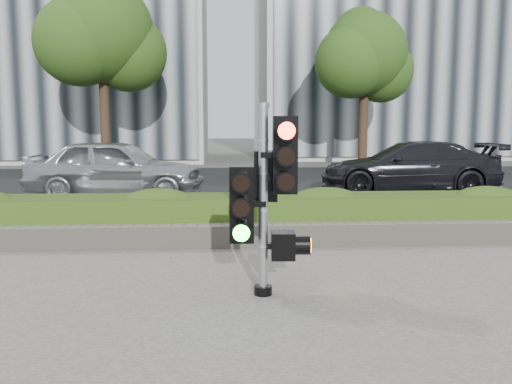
% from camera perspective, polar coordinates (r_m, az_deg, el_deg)
% --- Properties ---
extents(ground, '(120.00, 120.00, 0.00)m').
position_cam_1_polar(ground, '(6.37, -1.80, -9.89)').
color(ground, '#51514C').
rests_on(ground, ground).
extents(road, '(60.00, 13.00, 0.02)m').
position_cam_1_polar(road, '(16.19, -2.95, 0.65)').
color(road, black).
rests_on(road, ground).
extents(curb, '(60.00, 0.25, 0.12)m').
position_cam_1_polar(curb, '(9.41, -2.43, -3.87)').
color(curb, gray).
rests_on(curb, ground).
extents(stone_wall, '(12.00, 0.32, 0.34)m').
position_cam_1_polar(stone_wall, '(8.16, -2.24, -4.60)').
color(stone_wall, gray).
rests_on(stone_wall, sidewalk).
extents(hedge, '(12.00, 1.00, 0.68)m').
position_cam_1_polar(hedge, '(8.76, -2.35, -2.64)').
color(hedge, '#5A8027').
rests_on(hedge, sidewalk).
extents(building_left, '(16.00, 9.00, 15.00)m').
position_cam_1_polar(building_left, '(30.90, -21.14, 17.30)').
color(building_left, '#B7B7B2').
rests_on(building_left, ground).
extents(building_right, '(18.00, 10.00, 12.00)m').
position_cam_1_polar(building_right, '(33.29, 16.54, 14.11)').
color(building_right, '#B7B7B2').
rests_on(building_right, ground).
extents(tree_left, '(4.61, 4.03, 7.34)m').
position_cam_1_polar(tree_left, '(21.32, -15.91, 15.56)').
color(tree_left, black).
rests_on(tree_left, ground).
extents(tree_right, '(4.10, 3.58, 6.53)m').
position_cam_1_polar(tree_right, '(22.51, 11.31, 13.79)').
color(tree_right, black).
rests_on(tree_right, ground).
extents(traffic_signal, '(0.72, 0.54, 2.06)m').
position_cam_1_polar(traffic_signal, '(5.76, 1.04, 0.18)').
color(traffic_signal, black).
rests_on(traffic_signal, sidewalk).
extents(car_silver, '(4.49, 2.14, 1.48)m').
position_cam_1_polar(car_silver, '(14.00, -14.52, 2.48)').
color(car_silver, '#ABAEB2').
rests_on(car_silver, road).
extents(car_dark, '(4.85, 2.27, 1.37)m').
position_cam_1_polar(car_dark, '(15.20, 15.80, 2.59)').
color(car_dark, black).
rests_on(car_dark, road).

